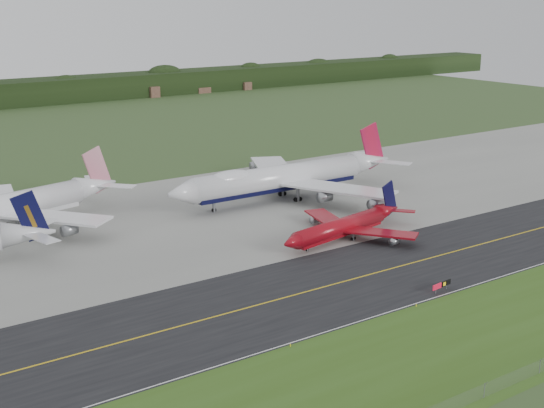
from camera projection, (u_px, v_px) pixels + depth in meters
The scene contains 12 objects.
ground at pixel (352, 270), 150.14m from camera, with size 600.00×600.00×0.00m, color #2F4922.
grass_verge at pixel (494, 332), 122.48m from camera, with size 400.00×30.00×0.01m, color #325218.
taxiway at pixel (365, 276), 146.98m from camera, with size 400.00×32.00×0.02m, color black.
apron at pixel (219, 212), 190.43m from camera, with size 400.00×78.00×0.01m, color gray.
taxiway_centreline at pixel (365, 276), 146.97m from camera, with size 400.00×0.40×0.00m, color gold.
taxiway_edge_line at pixel (424, 301), 134.72m from camera, with size 400.00×0.25×0.00m, color silver.
jet_ba_747 at pixel (285, 177), 200.58m from camera, with size 71.15×59.14×17.94m.
jet_red_737 at pixel (346, 226), 169.02m from camera, with size 38.99×31.40×10.56m.
jet_star_tail at pixel (8, 208), 174.44m from camera, with size 60.71×49.92×16.13m.
taxiway_sign at pixel (442, 285), 138.97m from camera, with size 5.24×0.83×1.75m.
edge_marker_left at pixel (290, 345), 117.16m from camera, with size 0.16×0.16×0.50m, color yellow.
edge_marker_center at pixel (416, 305), 132.25m from camera, with size 0.16×0.16×0.50m, color yellow.
Camera 1 is at (-94.01, -106.67, 52.42)m, focal length 50.00 mm.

